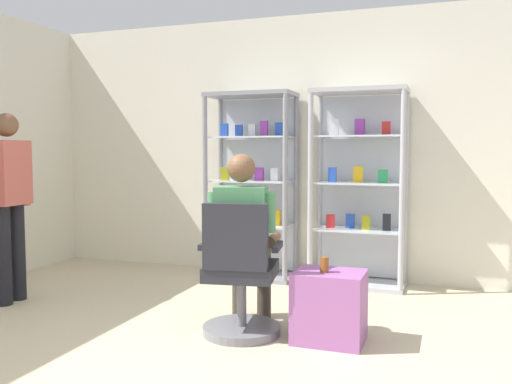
{
  "coord_description": "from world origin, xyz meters",
  "views": [
    {
      "loc": [
        1.37,
        -2.55,
        1.31
      ],
      "look_at": [
        -0.0,
        1.32,
        1.0
      ],
      "focal_mm": 38.25,
      "sensor_mm": 36.0,
      "label": 1
    }
  ],
  "objects_px": {
    "seated_shopkeeper": "(244,233)",
    "storage_crate": "(329,307)",
    "tea_glass": "(324,265)",
    "office_chair": "(240,281)",
    "display_cabinet_right": "(359,187)",
    "display_cabinet_left": "(253,184)",
    "standing_customer": "(9,195)"
  },
  "relations": [
    {
      "from": "standing_customer",
      "to": "storage_crate",
      "type": "bearing_deg",
      "value": -0.88
    },
    {
      "from": "seated_shopkeeper",
      "to": "storage_crate",
      "type": "bearing_deg",
      "value": -4.73
    },
    {
      "from": "storage_crate",
      "to": "standing_customer",
      "type": "distance_m",
      "value": 2.88
    },
    {
      "from": "display_cabinet_left",
      "to": "standing_customer",
      "type": "height_order",
      "value": "display_cabinet_left"
    },
    {
      "from": "display_cabinet_left",
      "to": "display_cabinet_right",
      "type": "relative_size",
      "value": 1.0
    },
    {
      "from": "seated_shopkeeper",
      "to": "standing_customer",
      "type": "xyz_separation_m",
      "value": [
        -2.16,
        -0.01,
        0.22
      ]
    },
    {
      "from": "seated_shopkeeper",
      "to": "storage_crate",
      "type": "height_order",
      "value": "seated_shopkeeper"
    },
    {
      "from": "tea_glass",
      "to": "seated_shopkeeper",
      "type": "bearing_deg",
      "value": 171.91
    },
    {
      "from": "display_cabinet_left",
      "to": "office_chair",
      "type": "bearing_deg",
      "value": -72.96
    },
    {
      "from": "display_cabinet_left",
      "to": "seated_shopkeeper",
      "type": "height_order",
      "value": "display_cabinet_left"
    },
    {
      "from": "display_cabinet_right",
      "to": "seated_shopkeeper",
      "type": "xyz_separation_m",
      "value": [
        -0.57,
        -1.64,
        -0.25
      ]
    },
    {
      "from": "storage_crate",
      "to": "seated_shopkeeper",
      "type": "bearing_deg",
      "value": 175.27
    },
    {
      "from": "seated_shopkeeper",
      "to": "storage_crate",
      "type": "relative_size",
      "value": 2.64
    },
    {
      "from": "office_chair",
      "to": "standing_customer",
      "type": "xyz_separation_m",
      "value": [
        -2.18,
        0.15,
        0.54
      ]
    },
    {
      "from": "display_cabinet_right",
      "to": "seated_shopkeeper",
      "type": "distance_m",
      "value": 1.76
    },
    {
      "from": "office_chair",
      "to": "tea_glass",
      "type": "bearing_deg",
      "value": 7.16
    },
    {
      "from": "seated_shopkeeper",
      "to": "display_cabinet_left",
      "type": "bearing_deg",
      "value": 107.74
    },
    {
      "from": "display_cabinet_left",
      "to": "tea_glass",
      "type": "height_order",
      "value": "display_cabinet_left"
    },
    {
      "from": "display_cabinet_left",
      "to": "storage_crate",
      "type": "distance_m",
      "value": 2.18
    },
    {
      "from": "seated_shopkeeper",
      "to": "storage_crate",
      "type": "distance_m",
      "value": 0.8
    },
    {
      "from": "tea_glass",
      "to": "display_cabinet_left",
      "type": "bearing_deg",
      "value": 123.4
    },
    {
      "from": "storage_crate",
      "to": "tea_glass",
      "type": "bearing_deg",
      "value": -131.13
    },
    {
      "from": "seated_shopkeeper",
      "to": "storage_crate",
      "type": "xyz_separation_m",
      "value": [
        0.64,
        -0.05,
        -0.47
      ]
    },
    {
      "from": "seated_shopkeeper",
      "to": "office_chair",
      "type": "bearing_deg",
      "value": -80.25
    },
    {
      "from": "seated_shopkeeper",
      "to": "tea_glass",
      "type": "distance_m",
      "value": 0.64
    },
    {
      "from": "display_cabinet_left",
      "to": "office_chair",
      "type": "height_order",
      "value": "display_cabinet_left"
    },
    {
      "from": "standing_customer",
      "to": "seated_shopkeeper",
      "type": "bearing_deg",
      "value": 0.28
    },
    {
      "from": "display_cabinet_right",
      "to": "office_chair",
      "type": "relative_size",
      "value": 1.98
    },
    {
      "from": "display_cabinet_left",
      "to": "storage_crate",
      "type": "height_order",
      "value": "display_cabinet_left"
    },
    {
      "from": "display_cabinet_left",
      "to": "seated_shopkeeper",
      "type": "xyz_separation_m",
      "value": [
        0.52,
        -1.64,
        -0.25
      ]
    },
    {
      "from": "storage_crate",
      "to": "tea_glass",
      "type": "relative_size",
      "value": 4.65
    },
    {
      "from": "seated_shopkeeper",
      "to": "tea_glass",
      "type": "height_order",
      "value": "seated_shopkeeper"
    }
  ]
}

